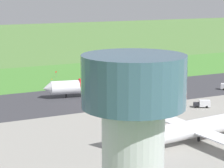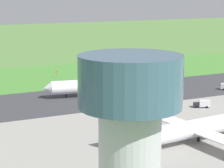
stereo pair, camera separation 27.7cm
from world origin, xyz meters
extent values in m
plane|color=#547F3D|center=(0.00, 0.00, 0.00)|extent=(800.00, 800.00, 0.00)
cube|color=#38383D|center=(0.00, 0.00, 0.03)|extent=(600.00, 38.99, 0.06)
cube|color=gray|center=(0.00, 58.26, 0.03)|extent=(440.00, 110.00, 0.05)
cube|color=#478534|center=(0.00, -41.21, 0.02)|extent=(600.00, 80.00, 0.04)
cylinder|color=white|center=(-9.89, 0.00, 4.20)|extent=(48.15, 13.82, 5.20)
cone|color=white|center=(15.19, -4.63, 4.20)|extent=(3.85, 5.40, 4.94)
cone|color=white|center=(-34.67, 4.57, 4.80)|extent=(4.24, 4.98, 4.42)
cube|color=red|center=(-30.66, 3.83, 11.30)|extent=(5.60, 1.51, 9.00)
cube|color=white|center=(-29.66, 9.24, 5.00)|extent=(5.57, 9.58, 0.36)
cube|color=white|center=(-31.66, -1.58, 5.00)|extent=(5.57, 9.58, 0.36)
cube|color=white|center=(-8.88, 11.00, 3.80)|extent=(9.89, 22.72, 0.35)
cube|color=white|center=(-12.87, -10.64, 3.80)|extent=(9.89, 22.72, 0.35)
cylinder|color=#23284C|center=(-7.05, 7.10, 1.32)|extent=(4.93, 3.57, 2.80)
cylinder|color=#23284C|center=(-9.78, -7.65, 1.32)|extent=(4.93, 3.57, 2.80)
cylinder|color=black|center=(8.05, -3.31, 1.71)|extent=(0.70, 0.70, 3.42)
cylinder|color=black|center=(-12.11, 4.48, 1.71)|extent=(0.70, 0.70, 3.42)
cylinder|color=black|center=(-13.57, -3.39, 1.71)|extent=(0.70, 0.70, 3.42)
cylinder|color=red|center=(-9.89, 0.00, 4.72)|extent=(26.91, 9.93, 5.23)
cylinder|color=white|center=(-6.23, 61.13, 3.97)|extent=(45.68, 8.95, 4.92)
cone|color=white|center=(17.52, 63.26, 4.54)|extent=(3.67, 4.46, 4.18)
cube|color=#19389E|center=(13.68, 62.91, 10.69)|extent=(5.32, 0.94, 8.52)
cube|color=white|center=(-4.35, 50.85, 3.60)|extent=(7.51, 21.24, 0.33)
cube|color=white|center=(-6.21, 71.58, 3.60)|extent=(7.51, 21.24, 0.33)
cylinder|color=black|center=(-6.23, 61.13, 0.76)|extent=(0.76, 0.76, 1.51)
cylinder|color=#38566B|center=(52.87, 130.94, 34.38)|extent=(7.20, 7.20, 3.60)
cube|color=black|center=(-28.15, 30.55, 1.10)|extent=(3.00, 3.00, 1.30)
cube|color=silver|center=(-30.59, 31.94, 1.55)|extent=(4.44, 3.88, 2.20)
cylinder|color=black|center=(-27.66, 31.42, 0.45)|extent=(0.93, 0.71, 0.90)
cylinder|color=black|center=(-28.65, 29.69, 0.45)|extent=(0.93, 0.71, 0.90)
cylinder|color=black|center=(-30.61, 33.11, 0.45)|extent=(0.93, 0.71, 0.90)
cylinder|color=black|center=(-31.60, 31.37, 0.45)|extent=(0.93, 0.71, 0.90)
cylinder|color=black|center=(-56.65, 11.07, 0.45)|extent=(0.86, 0.84, 0.90)
cylinder|color=black|center=(-55.28, 12.52, 0.45)|extent=(0.86, 0.84, 0.90)
cylinder|color=slate|center=(-2.67, -45.58, 1.16)|extent=(0.10, 0.10, 2.31)
cube|color=red|center=(-2.67, -45.60, 2.61)|extent=(0.60, 0.04, 0.60)
cone|color=orange|center=(1.07, -41.12, 0.28)|extent=(0.40, 0.40, 0.55)
camera|label=1|loc=(67.65, 157.64, 40.40)|focal=73.31mm
camera|label=2|loc=(67.40, 157.77, 40.40)|focal=73.31mm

